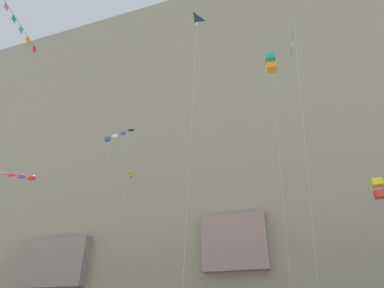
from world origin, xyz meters
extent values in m
cube|color=gray|center=(0.00, 63.80, 36.60)|extent=(180.00, 31.45, 73.21)
cube|color=gray|center=(-31.11, 47.76, 12.73)|extent=(13.29, 2.99, 7.79)
cube|color=gray|center=(0.00, 48.03, 13.96)|extent=(9.39, 3.06, 7.92)
cube|color=teal|center=(9.02, 29.49, 30.41)|extent=(1.24, 1.24, 0.77)
cube|color=orange|center=(9.02, 29.49, 28.99)|extent=(1.24, 1.24, 0.77)
cylinder|color=black|center=(9.51, 29.49, 29.70)|extent=(0.04, 0.04, 2.08)
cylinder|color=black|center=(8.52, 29.49, 29.70)|extent=(0.04, 0.04, 2.08)
cylinder|color=silver|center=(8.38, 27.66, 14.36)|extent=(1.29, 3.68, 28.49)
cylinder|color=black|center=(11.78, 30.28, 32.75)|extent=(0.80, 7.17, 0.03)
cube|color=blue|center=(12.11, 27.21, 32.42)|extent=(0.12, 0.54, 0.60)
cube|color=teal|center=(12.00, 28.24, 32.42)|extent=(0.10, 0.54, 0.60)
cube|color=green|center=(11.89, 29.26, 32.42)|extent=(0.15, 0.55, 0.60)
cube|color=#8CCC33|center=(11.78, 30.28, 32.42)|extent=(0.13, 0.55, 0.60)
cube|color=#CC3399|center=(11.67, 31.31, 32.42)|extent=(0.14, 0.55, 0.60)
cube|color=#38B2D1|center=(11.56, 32.33, 32.42)|extent=(0.14, 0.55, 0.60)
cube|color=green|center=(11.45, 33.35, 32.42)|extent=(0.10, 0.54, 0.60)
cylinder|color=silver|center=(10.77, 25.87, 16.43)|extent=(2.80, 1.67, 32.63)
pyramid|color=yellow|center=(-13.48, 40.22, 22.90)|extent=(1.37, 0.95, 0.23)
cube|color=red|center=(-13.51, 39.79, 22.79)|extent=(0.07, 0.38, 0.41)
cylinder|color=silver|center=(-14.82, 37.83, 11.46)|extent=(2.65, 3.95, 22.68)
cube|color=yellow|center=(16.66, 31.78, 14.80)|extent=(0.91, 0.91, 0.63)
cube|color=red|center=(16.66, 31.78, 13.66)|extent=(0.91, 0.91, 0.63)
cylinder|color=black|center=(17.06, 31.78, 14.23)|extent=(0.03, 0.03, 1.68)
cylinder|color=black|center=(16.25, 31.78, 14.23)|extent=(0.03, 0.03, 1.68)
cylinder|color=black|center=(-8.52, 12.34, 23.16)|extent=(1.25, 4.89, 0.02)
cube|color=pink|center=(-8.02, 10.38, 22.91)|extent=(0.15, 0.41, 0.46)
cube|color=teal|center=(-8.27, 11.36, 22.91)|extent=(0.15, 0.41, 0.46)
cube|color=#38B2D1|center=(-8.52, 12.34, 22.91)|extent=(0.15, 0.41, 0.46)
cube|color=orange|center=(-8.76, 13.32, 22.91)|extent=(0.14, 0.41, 0.46)
cube|color=red|center=(-9.01, 14.29, 22.91)|extent=(0.15, 0.41, 0.46)
pyramid|color=navy|center=(1.13, 25.48, 34.35)|extent=(1.50, 1.68, 0.35)
cube|color=white|center=(1.52, 25.26, 34.29)|extent=(0.40, 0.26, 0.46)
cylinder|color=silver|center=(1.52, 23.02, 17.21)|extent=(0.01, 4.48, 34.17)
ellipsoid|color=red|center=(-22.59, 30.34, 20.05)|extent=(1.35, 1.05, 0.83)
ellipsoid|color=purple|center=(-23.85, 29.89, 20.24)|extent=(1.29, 0.92, 0.71)
ellipsoid|color=red|center=(-25.11, 29.44, 20.42)|extent=(1.23, 0.80, 0.58)
ellipsoid|color=pink|center=(-26.37, 28.98, 20.61)|extent=(1.17, 0.68, 0.46)
cylinder|color=silver|center=(-23.09, 29.38, 10.03)|extent=(0.27, 1.67, 19.82)
ellipsoid|color=blue|center=(-16.59, 36.93, 28.37)|extent=(1.33, 0.94, 0.99)
ellipsoid|color=white|center=(-15.20, 36.81, 28.57)|extent=(1.29, 0.79, 0.84)
ellipsoid|color=blue|center=(-13.81, 36.69, 28.77)|extent=(1.26, 0.63, 0.69)
ellipsoid|color=black|center=(-12.41, 36.58, 28.97)|extent=(1.22, 0.48, 0.54)
cylinder|color=silver|center=(-15.07, 35.85, 14.17)|extent=(2.23, 2.11, 28.10)
camera|label=1|loc=(9.31, -0.15, 3.10)|focal=30.72mm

